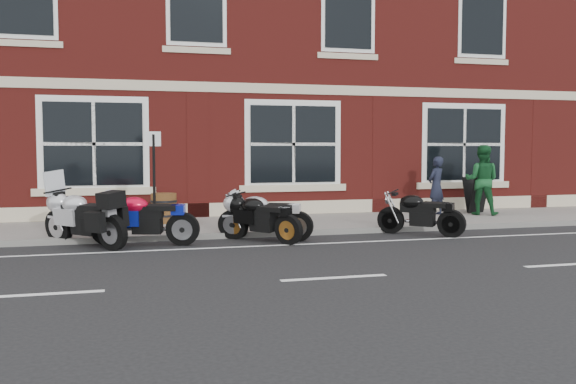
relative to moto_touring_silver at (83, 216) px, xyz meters
name	(u,v)px	position (x,y,z in m)	size (l,w,h in m)	color
ground	(282,247)	(3.63, -1.05, -0.59)	(80.00, 80.00, 0.00)	black
sidewalk	(249,225)	(3.63, 1.95, -0.53)	(30.00, 3.00, 0.12)	slate
kerb	(265,234)	(3.63, 0.37, -0.53)	(30.00, 0.16, 0.12)	slate
pub_building	(204,27)	(3.63, 9.45, 5.41)	(24.00, 12.00, 12.00)	maroon
moto_touring_silver	(83,216)	(0.00, 0.00, 0.00)	(1.56, 1.73, 1.44)	black
moto_sport_red	(143,217)	(1.10, -0.14, -0.04)	(2.05, 0.75, 0.95)	black
moto_sport_black	(261,217)	(3.39, -0.27, -0.08)	(1.31, 1.60, 0.88)	black
moto_sport_silver	(263,215)	(3.51, -0.05, -0.07)	(1.80, 1.09, 0.90)	black
moto_naked_black	(419,212)	(6.88, -0.27, -0.09)	(1.44, 1.47, 0.87)	black
pedestrian_left	(436,186)	(8.72, 2.42, 0.30)	(0.56, 0.37, 1.53)	black
pedestrian_right	(482,180)	(9.87, 2.10, 0.45)	(0.89, 0.69, 1.83)	#154C24
a_board_sign	(475,195)	(10.01, 2.62, 0.02)	(0.58, 0.39, 0.97)	black
barrel_planter	(164,208)	(1.69, 2.46, -0.12)	(0.63, 0.63, 0.69)	#482113
parking_sign	(154,175)	(1.36, 0.50, 0.74)	(0.29, 0.08, 2.09)	black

